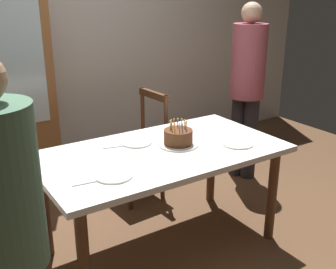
% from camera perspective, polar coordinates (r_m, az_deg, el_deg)
% --- Properties ---
extents(ground, '(6.40, 6.40, 0.00)m').
position_cam_1_polar(ground, '(3.12, -0.80, -15.22)').
color(ground, brown).
extents(back_wall, '(6.40, 0.10, 2.60)m').
position_cam_1_polar(back_wall, '(4.27, -14.63, 12.53)').
color(back_wall, beige).
rests_on(back_wall, ground).
extents(dining_table, '(1.67, 0.91, 0.76)m').
position_cam_1_polar(dining_table, '(2.79, -0.86, -3.90)').
color(dining_table, white).
rests_on(dining_table, ground).
extents(birthday_cake, '(0.28, 0.28, 0.18)m').
position_cam_1_polar(birthday_cake, '(2.82, 1.45, -0.50)').
color(birthday_cake, silver).
rests_on(birthday_cake, dining_table).
extents(plate_near_celebrant, '(0.22, 0.22, 0.01)m').
position_cam_1_polar(plate_near_celebrant, '(2.39, -7.60, -5.74)').
color(plate_near_celebrant, white).
rests_on(plate_near_celebrant, dining_table).
extents(plate_far_side, '(0.22, 0.22, 0.01)m').
position_cam_1_polar(plate_far_side, '(2.88, -4.45, -1.11)').
color(plate_far_side, white).
rests_on(plate_far_side, dining_table).
extents(plate_near_guest, '(0.22, 0.22, 0.01)m').
position_cam_1_polar(plate_near_guest, '(2.89, 9.73, -1.26)').
color(plate_near_guest, white).
rests_on(plate_near_guest, dining_table).
extents(fork_near_celebrant, '(0.18, 0.04, 0.01)m').
position_cam_1_polar(fork_near_celebrant, '(2.33, -11.17, -6.66)').
color(fork_near_celebrant, silver).
rests_on(fork_near_celebrant, dining_table).
extents(fork_far_side, '(0.18, 0.05, 0.01)m').
position_cam_1_polar(fork_far_side, '(2.82, -7.39, -1.72)').
color(fork_far_side, silver).
rests_on(fork_far_side, dining_table).
extents(chair_spindle_back, '(0.47, 0.47, 0.95)m').
position_cam_1_polar(chair_spindle_back, '(3.60, -4.17, -1.96)').
color(chair_spindle_back, '#56331E').
rests_on(chair_spindle_back, ground).
extents(person_celebrant, '(0.32, 0.32, 1.59)m').
position_cam_1_polar(person_celebrant, '(1.71, -22.01, -12.74)').
color(person_celebrant, '#262328').
rests_on(person_celebrant, ground).
extents(person_guest, '(0.32, 0.32, 1.68)m').
position_cam_1_polar(person_guest, '(3.92, 11.05, 7.21)').
color(person_guest, '#262328').
rests_on(person_guest, ground).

